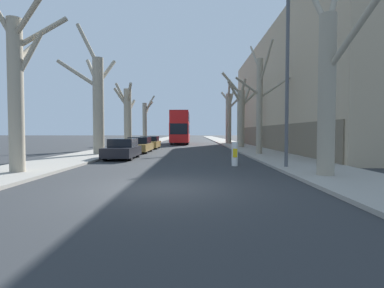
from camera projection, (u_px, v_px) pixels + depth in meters
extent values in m
plane|color=#2B2D30|center=(162.00, 188.00, 8.98)|extent=(300.00, 300.00, 0.00)
cube|color=gray|center=(157.00, 140.00, 58.97)|extent=(3.49, 120.00, 0.12)
cube|color=gray|center=(221.00, 140.00, 58.90)|extent=(3.49, 120.00, 0.12)
cube|color=tan|center=(311.00, 93.00, 30.85)|extent=(10.00, 34.50, 11.48)
cube|color=#6B5E4C|center=(262.00, 137.00, 31.06)|extent=(0.12, 33.81, 2.30)
cylinder|color=gray|center=(16.00, 97.00, 11.62)|extent=(0.57, 0.57, 6.07)
cylinder|color=gray|center=(41.00, 33.00, 11.93)|extent=(1.86, 1.07, 1.59)
cylinder|color=gray|center=(27.00, 17.00, 11.03)|extent=(1.71, 1.16, 1.29)
cylinder|color=gray|center=(28.00, 57.00, 11.64)|extent=(1.13, 0.40, 1.94)
cylinder|color=gray|center=(26.00, 52.00, 12.39)|extent=(0.30, 1.83, 1.34)
cylinder|color=gray|center=(98.00, 107.00, 21.30)|extent=(0.76, 0.76, 6.94)
cylinder|color=gray|center=(88.00, 44.00, 21.56)|extent=(2.06, 1.22, 3.30)
cylinder|color=gray|center=(93.00, 73.00, 22.37)|extent=(1.86, 2.65, 2.52)
cylinder|color=gray|center=(106.00, 72.00, 22.18)|extent=(0.95, 2.24, 2.23)
cylinder|color=gray|center=(78.00, 74.00, 21.50)|extent=(3.29, 0.88, 2.22)
cylinder|color=gray|center=(128.00, 119.00, 31.35)|extent=(0.79, 0.79, 6.20)
cylinder|color=gray|center=(131.00, 107.00, 32.15)|extent=(0.66, 1.93, 1.75)
cylinder|color=gray|center=(129.00, 93.00, 30.34)|extent=(1.05, 2.10, 1.92)
cylinder|color=gray|center=(122.00, 95.00, 31.54)|extent=(1.66, 0.90, 2.66)
cylinder|color=gray|center=(121.00, 98.00, 31.22)|extent=(1.59, 0.39, 2.15)
cylinder|color=gray|center=(145.00, 124.00, 41.27)|extent=(0.60, 0.60, 5.70)
cylinder|color=gray|center=(149.00, 104.00, 41.39)|extent=(1.50, 0.73, 2.38)
cylinder|color=gray|center=(148.00, 109.00, 42.31)|extent=(0.70, 2.43, 2.69)
cylinder|color=gray|center=(149.00, 107.00, 41.52)|extent=(1.25, 0.96, 1.58)
cylinder|color=gray|center=(327.00, 97.00, 10.76)|extent=(0.60, 0.60, 5.89)
cylinder|color=gray|center=(355.00, 30.00, 9.62)|extent=(1.07, 2.35, 2.34)
cylinder|color=gray|center=(317.00, 5.00, 11.43)|extent=(0.36, 1.81, 2.38)
cylinder|color=gray|center=(259.00, 107.00, 21.52)|extent=(0.43, 0.43, 6.94)
cylinder|color=gray|center=(255.00, 58.00, 22.63)|extent=(0.33, 2.63, 2.52)
cylinder|color=gray|center=(276.00, 86.00, 21.85)|extent=(2.76, 0.97, 1.88)
cylinder|color=gray|center=(248.00, 86.00, 21.12)|extent=(1.93, 0.87, 1.25)
cylinder|color=gray|center=(266.00, 63.00, 20.54)|extent=(0.64, 1.89, 2.82)
cylinder|color=gray|center=(241.00, 119.00, 31.22)|extent=(0.76, 0.76, 6.02)
cylinder|color=gray|center=(232.00, 84.00, 30.98)|extent=(2.19, 0.48, 2.44)
cylinder|color=gray|center=(250.00, 97.00, 31.45)|extent=(2.27, 0.96, 2.08)
cylinder|color=gray|center=(235.00, 93.00, 30.62)|extent=(1.76, 1.32, 2.35)
cylinder|color=gray|center=(245.00, 100.00, 31.68)|extent=(1.43, 1.45, 3.03)
cylinder|color=gray|center=(243.00, 87.00, 30.70)|extent=(0.63, 1.08, 1.73)
cylinder|color=gray|center=(229.00, 119.00, 41.57)|extent=(0.78, 0.78, 6.99)
cylinder|color=gray|center=(229.00, 91.00, 40.76)|extent=(0.31, 1.55, 2.84)
cylinder|color=gray|center=(231.00, 100.00, 42.52)|extent=(1.28, 2.44, 2.97)
cylinder|color=gray|center=(234.00, 103.00, 40.92)|extent=(1.76, 1.43, 1.72)
cylinder|color=gray|center=(225.00, 97.00, 42.07)|extent=(1.16, 1.55, 1.58)
cylinder|color=gray|center=(229.00, 96.00, 42.29)|extent=(0.45, 1.88, 1.30)
cube|color=red|center=(181.00, 133.00, 42.74)|extent=(2.44, 10.85, 2.51)
cube|color=red|center=(181.00, 119.00, 42.66)|extent=(2.39, 10.63, 1.50)
cube|color=#B11515|center=(181.00, 113.00, 42.63)|extent=(2.39, 10.63, 0.12)
cube|color=black|center=(181.00, 129.00, 42.72)|extent=(2.47, 9.55, 1.31)
cube|color=black|center=(181.00, 118.00, 42.66)|extent=(2.47, 9.55, 1.14)
cube|color=black|center=(179.00, 129.00, 37.32)|extent=(2.19, 0.06, 1.37)
cylinder|color=black|center=(172.00, 141.00, 39.53)|extent=(0.30, 1.04, 1.04)
cylinder|color=black|center=(187.00, 141.00, 39.52)|extent=(0.30, 1.04, 1.04)
cylinder|color=black|center=(175.00, 140.00, 45.82)|extent=(0.30, 1.04, 1.04)
cylinder|color=black|center=(188.00, 140.00, 45.81)|extent=(0.30, 1.04, 1.04)
cube|color=black|center=(122.00, 151.00, 18.73)|extent=(1.70, 3.98, 0.57)
cube|color=black|center=(123.00, 143.00, 18.94)|extent=(1.50, 2.07, 0.51)
cylinder|color=black|center=(105.00, 155.00, 17.54)|extent=(0.20, 0.66, 0.66)
cylinder|color=black|center=(130.00, 155.00, 17.53)|extent=(0.20, 0.66, 0.66)
cylinder|color=black|center=(116.00, 152.00, 19.93)|extent=(0.20, 0.66, 0.66)
cylinder|color=black|center=(138.00, 152.00, 19.92)|extent=(0.20, 0.66, 0.66)
cube|color=olive|center=(139.00, 147.00, 24.56)|extent=(1.76, 4.47, 0.55)
cube|color=black|center=(140.00, 140.00, 24.81)|extent=(1.55, 2.32, 0.54)
cylinder|color=black|center=(126.00, 150.00, 23.23)|extent=(0.20, 0.63, 0.63)
cylinder|color=black|center=(146.00, 150.00, 23.22)|extent=(0.20, 0.63, 0.63)
cylinder|color=black|center=(133.00, 148.00, 25.91)|extent=(0.20, 0.63, 0.63)
cylinder|color=black|center=(151.00, 148.00, 25.90)|extent=(0.20, 0.63, 0.63)
cube|color=olive|center=(150.00, 144.00, 30.25)|extent=(1.87, 3.96, 0.58)
cube|color=black|center=(150.00, 139.00, 30.46)|extent=(1.65, 2.06, 0.50)
cylinder|color=black|center=(139.00, 146.00, 29.07)|extent=(0.20, 0.62, 0.62)
cylinder|color=black|center=(156.00, 146.00, 29.06)|extent=(0.20, 0.62, 0.62)
cylinder|color=black|center=(143.00, 145.00, 31.44)|extent=(0.20, 0.62, 0.62)
cylinder|color=black|center=(159.00, 145.00, 31.44)|extent=(0.20, 0.62, 0.62)
cylinder|color=#4C4F54|center=(287.00, 76.00, 13.36)|extent=(0.16, 0.16, 8.35)
cylinder|color=white|center=(235.00, 154.00, 14.79)|extent=(0.31, 0.31, 1.19)
cube|color=yellow|center=(235.00, 153.00, 14.62)|extent=(0.22, 0.01, 0.43)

